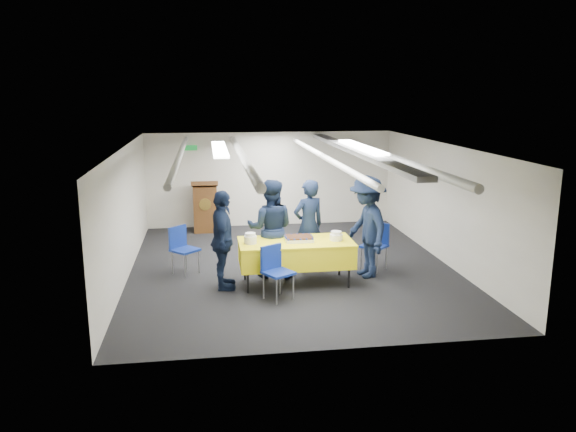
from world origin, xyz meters
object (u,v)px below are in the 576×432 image
object	(u,v)px
sailor_a	(309,225)
sailor_c	(223,240)
sailor_b	(270,228)
podium	(205,206)
chair_left	(182,245)
sheet_cake	(299,238)
chair_near	(275,267)
chair_right	(376,241)
sailor_d	(367,227)
serving_table	(296,253)

from	to	relation	value
sailor_a	sailor_c	world-z (taller)	sailor_a
sailor_b	podium	bearing A→B (deg)	-59.38
chair_left	podium	bearing A→B (deg)	81.98
podium	sailor_c	world-z (taller)	sailor_c
podium	sailor_c	xyz separation A→B (m)	(0.29, -4.02, 0.23)
sheet_cake	chair_near	size ratio (longest dim) A/B	0.56
podium	sailor_b	size ratio (longest dim) A/B	0.71
sailor_c	chair_right	bearing A→B (deg)	-74.97
chair_near	sailor_d	size ratio (longest dim) A/B	0.48
chair_right	chair_near	bearing A→B (deg)	-148.42
podium	chair_left	bearing A→B (deg)	-98.02
chair_left	sailor_b	distance (m)	1.67
chair_right	sailor_c	xyz separation A→B (m)	(-2.88, -0.70, 0.31)
chair_right	sailor_d	distance (m)	0.64
serving_table	podium	xyz separation A→B (m)	(-1.54, 3.96, 0.05)
sailor_a	sailor_b	size ratio (longest dim) A/B	0.97
sheet_cake	sailor_d	world-z (taller)	sailor_d
podium	chair_left	xyz separation A→B (m)	(-0.43, -3.07, -0.08)
sailor_d	podium	bearing A→B (deg)	-151.46
chair_near	sailor_d	world-z (taller)	sailor_d
serving_table	sailor_d	xyz separation A→B (m)	(1.32, 0.24, 0.36)
podium	sailor_d	size ratio (longest dim) A/B	0.68
chair_near	chair_right	size ratio (longest dim) A/B	1.00
serving_table	sailor_d	distance (m)	1.38
podium	chair_near	bearing A→B (deg)	-76.54
sailor_c	sheet_cake	bearing A→B (deg)	-85.81
sheet_cake	chair_near	distance (m)	0.85
podium	chair_right	size ratio (longest dim) A/B	1.44
chair_right	sailor_d	xyz separation A→B (m)	(-0.32, -0.41, 0.38)
podium	sailor_b	distance (m)	3.66
podium	sailor_a	xyz separation A→B (m)	(1.89, -3.22, 0.24)
chair_left	chair_near	bearing A→B (deg)	-44.85
chair_right	sailor_b	xyz separation A→B (m)	(-2.02, -0.14, 0.35)
serving_table	sheet_cake	distance (m)	0.26
sailor_c	sailor_d	size ratio (longest dim) A/B	0.92
chair_right	serving_table	bearing A→B (deg)	-158.51
chair_left	sailor_a	world-z (taller)	sailor_a
podium	chair_near	xyz separation A→B (m)	(1.10, -4.59, -0.08)
serving_table	sailor_d	world-z (taller)	sailor_d
sheet_cake	chair_right	bearing A→B (deg)	21.87
sailor_d	serving_table	bearing A→B (deg)	-88.73
podium	chair_left	size ratio (longest dim) A/B	1.44
chair_near	chair_left	bearing A→B (deg)	135.15
sailor_d	sailor_b	bearing A→B (deg)	-107.77
sheet_cake	sailor_d	size ratio (longest dim) A/B	0.27
podium	sailor_a	bearing A→B (deg)	-59.53
chair_left	sailor_a	xyz separation A→B (m)	(2.32, -0.15, 0.32)
podium	chair_left	distance (m)	3.10
sailor_b	serving_table	bearing A→B (deg)	139.43
podium	sailor_c	distance (m)	4.03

